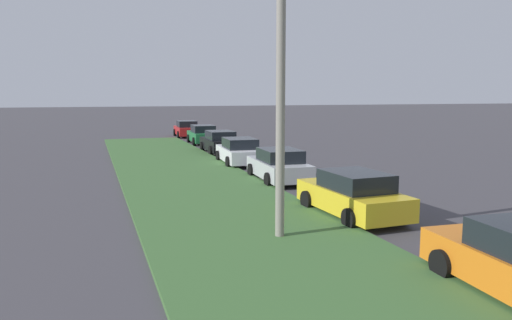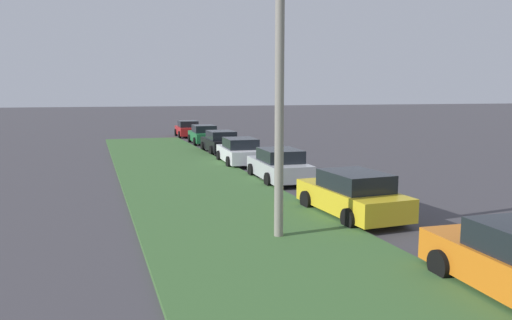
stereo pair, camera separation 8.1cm
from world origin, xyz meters
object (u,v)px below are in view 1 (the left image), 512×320
Objects in this scene: parked_car_red at (187,129)px; parked_car_white at (239,152)px; parked_car_black at (220,142)px; streetlight at (294,75)px; parked_car_green at (203,135)px; parked_car_silver at (279,165)px; parked_car_yellow at (353,195)px.

parked_car_white is at bearing -179.14° from parked_car_red.
streetlight reaches higher than parked_car_black.
streetlight is at bearing 174.83° from parked_car_green.
parked_car_black and parked_car_green have the same top height.
streetlight reaches higher than parked_car_red.
parked_car_green is at bearing -7.33° from streetlight.
parked_car_silver is at bearing -179.21° from parked_car_green.
parked_car_black is at bearing 179.98° from parked_car_green.
parked_car_silver is 1.00× the size of parked_car_green.
parked_car_white is 18.17m from parked_car_red.
parked_car_white is at bearing -2.07° from parked_car_yellow.
parked_car_green is 26.07m from streetlight.
streetlight is (-19.43, 3.06, 3.67)m from parked_car_black.
parked_car_green is at bearing 0.69° from parked_car_white.
parked_car_white is 1.02× the size of parked_car_black.
parked_car_red is (23.79, -0.38, 0.00)m from parked_car_silver.
parked_car_green is 0.58× the size of streetlight.
parked_car_silver is 11.12m from parked_car_black.
streetlight is (-32.10, 3.26, 3.67)m from parked_car_red.
parked_car_silver is 1.01× the size of parked_car_black.
streetlight is at bearing 171.80° from parked_car_black.
parked_car_yellow is 1.00× the size of parked_car_silver.
parked_car_white is (12.31, 0.03, 0.00)m from parked_car_yellow.
parked_car_silver is 1.00× the size of parked_car_white.
streetlight is (-25.60, 3.30, 3.67)m from parked_car_green.
parked_car_yellow is 23.98m from parked_car_green.
parked_car_black and parked_car_red have the same top height.
parked_car_black is 0.58× the size of streetlight.
parked_car_white and parked_car_black have the same top height.
parked_car_green is (17.29, -0.42, 0.00)m from parked_car_silver.
parked_car_white is 0.59× the size of streetlight.
parked_car_white is 1.01× the size of parked_car_green.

